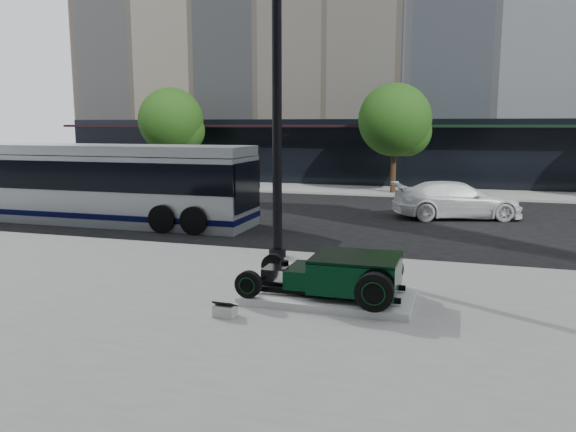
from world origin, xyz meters
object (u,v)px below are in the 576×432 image
(hot_rod, at_px, (345,274))
(transit_bus, at_px, (99,183))
(lamppost, at_px, (277,111))
(white_sedan, at_px, (457,200))

(hot_rod, xyz_separation_m, transit_bus, (-10.94, 7.32, 0.79))
(hot_rod, distance_m, lamppost, 5.36)
(lamppost, bearing_deg, transit_bus, 154.72)
(lamppost, height_order, white_sedan, lamppost)
(lamppost, distance_m, white_sedan, 10.47)
(lamppost, distance_m, transit_bus, 9.64)
(lamppost, xyz_separation_m, transit_bus, (-8.41, 3.97, -2.54))
(hot_rod, height_order, white_sedan, white_sedan)
(transit_bus, distance_m, white_sedan, 13.89)
(hot_rod, xyz_separation_m, lamppost, (-2.53, 3.35, 3.33))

